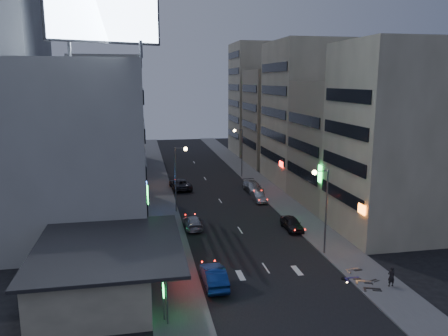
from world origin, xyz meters
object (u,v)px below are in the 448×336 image
object	(u,v)px
person	(391,276)
scooter_blue	(359,270)
parked_car_left	(180,184)
scooter_black_a	(381,282)
scooter_silver_a	(372,274)
parked_car_right_mid	(259,197)
parked_car_right_far	(253,187)
road_car_silver	(193,222)
scooter_silver_b	(359,261)
scooter_black_b	(376,273)
parked_car_right_near	(292,224)
road_car_blue	(214,276)

from	to	relation	value
person	scooter_blue	distance (m)	2.67
parked_car_left	scooter_black_a	distance (m)	37.30
scooter_silver_a	scooter_blue	xyz separation A→B (m)	(-0.67, 0.99, -0.02)
parked_car_right_mid	scooter_black_a	distance (m)	26.52
parked_car_right_far	scooter_black_a	size ratio (longest dim) A/B	2.73
road_car_silver	scooter_silver_b	bearing A→B (deg)	132.97
parked_car_right_far	scooter_black_b	distance (m)	30.02
scooter_silver_a	scooter_blue	distance (m)	1.19
parked_car_right_mid	scooter_silver_a	world-z (taller)	scooter_silver_a
parked_car_right_near	parked_car_right_mid	xyz separation A→B (m)	(-0.54, 11.70, -0.07)
parked_car_right_mid	scooter_black_a	world-z (taller)	scooter_black_a
parked_car_left	scooter_silver_b	xyz separation A→B (m)	(12.55, -31.30, -0.07)
road_car_blue	scooter_silver_b	bearing A→B (deg)	-177.77
parked_car_left	road_car_silver	size ratio (longest dim) A/B	1.26
road_car_blue	scooter_blue	world-z (taller)	road_car_blue
parked_car_left	scooter_black_a	size ratio (longest dim) A/B	3.02
parked_car_right_mid	road_car_blue	xyz separation A→B (m)	(-10.06, -23.14, 0.16)
person	scooter_black_a	size ratio (longest dim) A/B	0.86
scooter_blue	parked_car_right_near	bearing A→B (deg)	7.07
scooter_blue	scooter_black_b	world-z (taller)	scooter_blue
parked_car_left	scooter_silver_b	world-z (taller)	parked_car_left
parked_car_right_near	road_car_blue	distance (m)	15.59
scooter_black_a	scooter_black_b	bearing A→B (deg)	4.44
parked_car_right_near	scooter_black_b	size ratio (longest dim) A/B	2.54
scooter_black_a	scooter_silver_b	bearing A→B (deg)	18.65
scooter_blue	parked_car_right_mid	bearing A→B (deg)	5.27
parked_car_right_mid	person	size ratio (longest dim) A/B	2.35
road_car_silver	scooter_black_a	bearing A→B (deg)	125.41
parked_car_right_mid	scooter_silver_a	distance (m)	25.23
scooter_black_a	person	bearing A→B (deg)	-55.62
person	scooter_silver_b	world-z (taller)	person
parked_car_right_mid	scooter_silver_b	distance (m)	22.67
parked_car_right_near	scooter_black_a	world-z (taller)	parked_car_right_near
parked_car_right_mid	road_car_blue	distance (m)	25.23
scooter_silver_a	person	bearing A→B (deg)	-116.78
road_car_blue	person	bearing A→B (deg)	166.91
parked_car_right_far	parked_car_right_near	bearing A→B (deg)	-92.86
parked_car_right_near	road_car_blue	world-z (taller)	road_car_blue
road_car_blue	scooter_blue	distance (m)	12.02
scooter_black_a	parked_car_right_near	bearing A→B (deg)	29.25
road_car_silver	scooter_black_b	world-z (taller)	road_car_silver
road_car_blue	parked_car_left	bearing A→B (deg)	-91.14
scooter_silver_a	scooter_black_b	size ratio (longest dim) A/B	1.16
parked_car_right_near	scooter_black_a	xyz separation A→B (m)	(2.08, -14.69, 0.00)
road_car_blue	road_car_silver	distance (m)	14.04
parked_car_right_near	road_car_blue	size ratio (longest dim) A/B	0.86
scooter_black_a	scooter_blue	bearing A→B (deg)	38.08
parked_car_right_mid	scooter_blue	bearing A→B (deg)	-84.90
scooter_silver_a	scooter_silver_b	world-z (taller)	scooter_silver_b
scooter_black_b	scooter_black_a	bearing A→B (deg)	145.11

